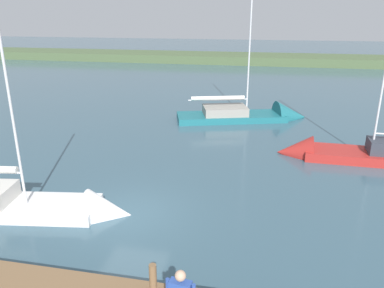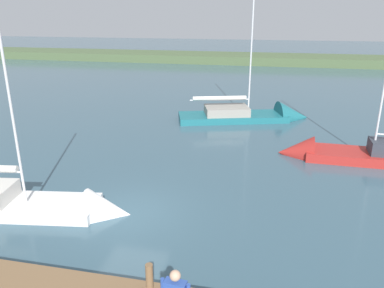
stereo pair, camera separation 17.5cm
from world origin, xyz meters
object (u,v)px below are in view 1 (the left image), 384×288
Objects in this scene: sailboat_outer_mooring at (38,210)px; sailboat_near_dock at (256,117)px; sailboat_far_left at (352,156)px; mooring_post_near at (153,278)px.

sailboat_outer_mooring is 0.71× the size of sailboat_near_dock.
sailboat_near_dock is 1.03× the size of sailboat_far_left.
sailboat_far_left is (-7.04, -12.71, -0.97)m from mooring_post_near.
sailboat_near_dock is at bearing -51.04° from sailboat_far_left.
mooring_post_near is 14.57m from sailboat_far_left.
sailboat_far_left is at bearing 24.64° from sailboat_outer_mooring.
sailboat_far_left reaches higher than sailboat_outer_mooring.
sailboat_outer_mooring is 15.58m from sailboat_far_left.
sailboat_outer_mooring is at bearing 34.68° from sailboat_far_left.
sailboat_near_dock is (-1.69, -19.71, -0.97)m from mooring_post_near.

